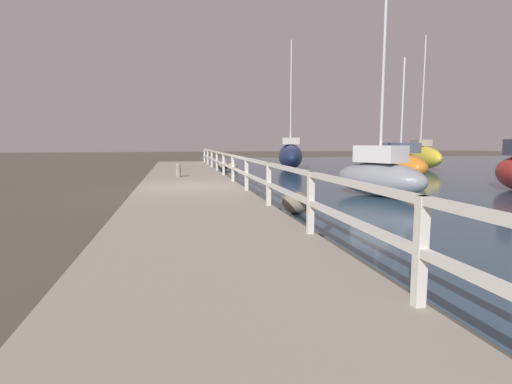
{
  "coord_description": "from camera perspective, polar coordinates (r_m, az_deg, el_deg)",
  "views": [
    {
      "loc": [
        -0.47,
        -13.4,
        1.7
      ],
      "look_at": [
        1.55,
        -3.4,
        0.42
      ],
      "focal_mm": 28.0,
      "sensor_mm": 36.0,
      "label": 1
    }
  ],
  "objects": [
    {
      "name": "sailboat_orange",
      "position": [
        19.15,
        19.89,
        3.74
      ],
      "size": [
        1.71,
        3.4,
        5.37
      ],
      "rotation": [
        0.0,
        0.0,
        0.05
      ],
      "color": "orange",
      "rests_on": "water_surface"
    },
    {
      "name": "sailboat_navy",
      "position": [
        25.78,
        4.92,
        5.23
      ],
      "size": [
        2.78,
        5.76,
        8.0
      ],
      "rotation": [
        0.0,
        0.0,
        -0.24
      ],
      "color": "#192347",
      "rests_on": "water_surface"
    },
    {
      "name": "ground_plane",
      "position": [
        13.51,
        -9.33,
        -0.2
      ],
      "size": [
        120.0,
        120.0,
        0.0
      ],
      "primitive_type": "plane",
      "color": "#4C473D"
    },
    {
      "name": "railing",
      "position": [
        13.58,
        -2.47,
        3.81
      ],
      "size": [
        0.1,
        32.5,
        1.01
      ],
      "color": "silver",
      "rests_on": "dock_walkway"
    },
    {
      "name": "boulder_upstream",
      "position": [
        24.67,
        -4.68,
        3.8
      ],
      "size": [
        0.75,
        0.68,
        0.56
      ],
      "color": "slate",
      "rests_on": "ground"
    },
    {
      "name": "boulder_mid_strip",
      "position": [
        9.61,
        5.79,
        -1.51
      ],
      "size": [
        0.7,
        0.63,
        0.53
      ],
      "color": "slate",
      "rests_on": "ground"
    },
    {
      "name": "sailboat_gray",
      "position": [
        13.19,
        17.24,
        2.36
      ],
      "size": [
        2.54,
        3.5,
        7.09
      ],
      "rotation": [
        0.0,
        0.0,
        0.43
      ],
      "color": "gray",
      "rests_on": "water_surface"
    },
    {
      "name": "boulder_downstream",
      "position": [
        24.29,
        -3.41,
        3.65
      ],
      "size": [
        0.63,
        0.57,
        0.47
      ],
      "color": "gray",
      "rests_on": "ground"
    },
    {
      "name": "sailboat_yellow",
      "position": [
        28.22,
        22.38,
        4.77
      ],
      "size": [
        2.32,
        5.88,
        8.38
      ],
      "rotation": [
        0.0,
        0.0,
        -0.19
      ],
      "color": "gold",
      "rests_on": "water_surface"
    },
    {
      "name": "dock_walkway",
      "position": [
        13.5,
        -9.34,
        0.29
      ],
      "size": [
        3.48,
        36.0,
        0.23
      ],
      "color": "gray",
      "rests_on": "ground"
    },
    {
      "name": "mooring_bollard",
      "position": [
        17.28,
        -11.05,
        3.09
      ],
      "size": [
        0.21,
        0.21,
        0.59
      ],
      "color": "gray",
      "rests_on": "dock_walkway"
    }
  ]
}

